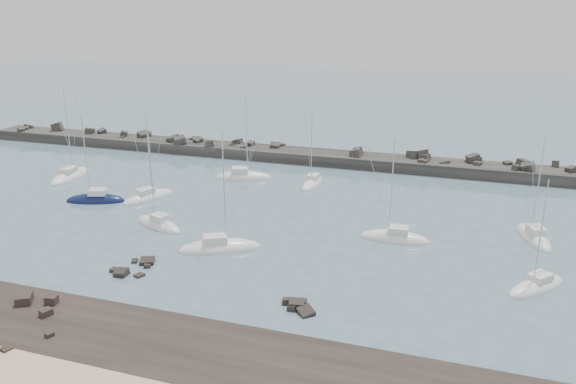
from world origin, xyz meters
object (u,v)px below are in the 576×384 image
(sailboat_8, at_px, (395,239))
(sailboat_3, at_px, (148,198))
(sailboat_4, at_px, (243,177))
(sailboat_9, at_px, (533,238))
(sailboat_1, at_px, (71,177))
(sailboat_7, at_px, (219,248))
(sailboat_10, at_px, (537,287))
(sailboat_2, at_px, (96,201))
(sailboat_6, at_px, (312,184))
(sailboat_5, at_px, (159,225))

(sailboat_8, bearing_deg, sailboat_3, 173.31)
(sailboat_4, height_order, sailboat_8, sailboat_4)
(sailboat_9, bearing_deg, sailboat_1, 176.61)
(sailboat_7, relative_size, sailboat_10, 1.22)
(sailboat_9, bearing_deg, sailboat_8, -160.74)
(sailboat_2, height_order, sailboat_9, sailboat_2)
(sailboat_3, xyz_separation_m, sailboat_8, (35.18, -4.13, 0.01))
(sailboat_3, distance_m, sailboat_8, 35.42)
(sailboat_7, height_order, sailboat_10, sailboat_7)
(sailboat_7, bearing_deg, sailboat_1, 152.05)
(sailboat_4, distance_m, sailboat_8, 31.64)
(sailboat_6, xyz_separation_m, sailboat_9, (30.28, -12.44, 0.01))
(sailboat_3, relative_size, sailboat_4, 0.92)
(sailboat_4, height_order, sailboat_6, sailboat_4)
(sailboat_5, bearing_deg, sailboat_8, 9.66)
(sailboat_4, relative_size, sailboat_5, 1.13)
(sailboat_9, bearing_deg, sailboat_6, 157.66)
(sailboat_7, xyz_separation_m, sailboat_8, (18.15, 8.84, 0.00))
(sailboat_2, height_order, sailboat_10, sailboat_2)
(sailboat_8, bearing_deg, sailboat_1, 169.88)
(sailboat_3, distance_m, sailboat_7, 21.40)
(sailboat_7, distance_m, sailboat_10, 32.77)
(sailboat_6, bearing_deg, sailboat_3, -145.93)
(sailboat_4, height_order, sailboat_10, sailboat_4)
(sailboat_5, bearing_deg, sailboat_10, -3.87)
(sailboat_3, bearing_deg, sailboat_1, 163.14)
(sailboat_5, bearing_deg, sailboat_7, -21.84)
(sailboat_6, bearing_deg, sailboat_1, -167.33)
(sailboat_3, height_order, sailboat_9, sailboat_3)
(sailboat_5, xyz_separation_m, sailboat_9, (43.55, 10.16, -0.00))
(sailboat_7, bearing_deg, sailboat_3, 142.71)
(sailboat_2, xyz_separation_m, sailboat_10, (56.02, -8.41, -0.03))
(sailboat_3, bearing_deg, sailboat_5, -52.08)
(sailboat_2, bearing_deg, sailboat_5, -22.67)
(sailboat_4, relative_size, sailboat_8, 1.10)
(sailboat_5, xyz_separation_m, sailboat_6, (13.26, 22.61, -0.01))
(sailboat_3, relative_size, sailboat_10, 1.10)
(sailboat_6, bearing_deg, sailboat_7, -96.83)
(sailboat_3, relative_size, sailboat_7, 0.90)
(sailboat_4, height_order, sailboat_7, sailboat_7)
(sailboat_2, distance_m, sailboat_9, 56.93)
(sailboat_4, bearing_deg, sailboat_2, -131.83)
(sailboat_4, height_order, sailboat_5, sailboat_4)
(sailboat_1, distance_m, sailboat_5, 28.09)
(sailboat_4, xyz_separation_m, sailboat_6, (11.35, 0.21, -0.01))
(sailboat_4, relative_size, sailboat_10, 1.19)
(sailboat_5, distance_m, sailboat_7, 10.85)
(sailboat_7, xyz_separation_m, sailboat_10, (32.76, 1.14, -0.02))
(sailboat_10, bearing_deg, sailboat_8, 152.19)
(sailboat_1, bearing_deg, sailboat_2, -38.07)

